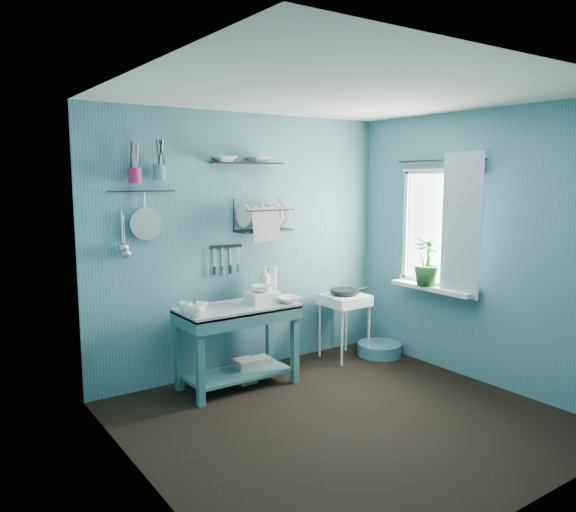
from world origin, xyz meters
TOP-DOWN VIEW (x-y plane):
  - floor at (0.00, 0.00)m, footprint 3.20×3.20m
  - ceiling at (0.00, 0.00)m, footprint 3.20×3.20m
  - wall_back at (0.00, 1.50)m, footprint 3.20×0.00m
  - wall_front at (0.00, -1.50)m, footprint 3.20×0.00m
  - wall_left at (-1.60, 0.00)m, footprint 0.00×3.00m
  - wall_right at (1.60, 0.00)m, footprint 0.00×3.00m
  - work_counter at (-0.33, 1.10)m, footprint 1.08×0.57m
  - mug_left at (-0.81, 0.94)m, footprint 0.12×0.12m
  - mug_mid at (-0.71, 1.04)m, footprint 0.14×0.14m
  - mug_right at (-0.83, 1.10)m, footprint 0.17×0.17m
  - wash_tub at (-0.08, 1.08)m, footprint 0.28×0.22m
  - tub_bowl at (-0.08, 1.08)m, footprint 0.20×0.19m
  - soap_bottle at (0.09, 1.30)m, footprint 0.11×0.12m
  - water_bottle at (0.19, 1.32)m, footprint 0.09×0.09m
  - counter_bowl at (0.12, 0.95)m, footprint 0.22×0.22m
  - hotplate_stand at (0.99, 1.17)m, footprint 0.49×0.49m
  - frying_pan at (0.99, 1.17)m, footprint 0.30×0.30m
  - knife_strip at (-0.24, 1.47)m, footprint 0.32×0.07m
  - dish_rack at (0.12, 1.37)m, footprint 0.57×0.30m
  - upper_shelf at (-0.04, 1.40)m, footprint 0.72×0.28m
  - shelf_bowl_left at (-0.27, 1.40)m, footprint 0.24×0.24m
  - shelf_bowl_right at (0.09, 1.40)m, footprint 0.22×0.22m
  - utensil_cup_magenta at (-1.11, 1.42)m, footprint 0.11×0.11m
  - utensil_cup_teal at (-0.90, 1.42)m, footprint 0.11×0.11m
  - colander at (-1.02, 1.45)m, footprint 0.28×0.03m
  - ladle_outer at (-1.23, 1.46)m, footprint 0.01×0.01m
  - ladle_inner at (-1.21, 1.46)m, footprint 0.01×0.01m
  - hook_rail at (-1.04, 1.47)m, footprint 0.60×0.01m
  - window_glass at (1.59, 0.45)m, footprint 0.00×1.10m
  - windowsill at (1.50, 0.45)m, footprint 0.16×0.95m
  - curtain at (1.52, 0.15)m, footprint 0.00×1.35m
  - curtain_rod at (1.54, 0.45)m, footprint 0.02×1.05m
  - potted_plant at (1.49, 0.51)m, footprint 0.33×0.33m
  - storage_tin_large at (-0.23, 1.15)m, footprint 0.18×0.18m
  - storage_tin_small at (-0.03, 1.18)m, footprint 0.15×0.15m
  - floor_basin at (1.36, 1.02)m, footprint 0.46×0.46m

SIDE VIEW (x-z plane):
  - floor at x=0.00m, z-range 0.00..0.00m
  - floor_basin at x=1.36m, z-range 0.00..0.13m
  - storage_tin_small at x=-0.03m, z-range 0.00..0.20m
  - storage_tin_large at x=-0.23m, z-range 0.00..0.22m
  - hotplate_stand at x=0.99m, z-range 0.00..0.68m
  - work_counter at x=-0.33m, z-range 0.00..0.75m
  - frying_pan at x=0.99m, z-range 0.70..0.73m
  - counter_bowl at x=0.12m, z-range 0.75..0.80m
  - mug_mid at x=-0.71m, z-range 0.75..0.84m
  - mug_left at x=-0.81m, z-range 0.75..0.85m
  - mug_right at x=-0.83m, z-range 0.75..0.85m
  - wash_tub at x=-0.08m, z-range 0.75..0.85m
  - windowsill at x=1.50m, z-range 0.79..0.83m
  - tub_bowl at x=-0.08m, z-range 0.85..0.91m
  - water_bottle at x=0.19m, z-range 0.75..1.03m
  - soap_bottle at x=0.09m, z-range 0.75..1.05m
  - potted_plant at x=1.49m, z-range 0.83..1.32m
  - knife_strip at x=-0.24m, z-range 1.23..1.26m
  - wall_back at x=0.00m, z-range -0.35..2.85m
  - wall_front at x=0.00m, z-range -0.35..2.85m
  - wall_left at x=-1.60m, z-range -0.25..2.75m
  - wall_right at x=1.60m, z-range -0.25..2.75m
  - window_glass at x=1.59m, z-range 0.85..1.95m
  - ladle_inner at x=-1.21m, z-range 1.27..1.57m
  - curtain at x=1.52m, z-range 0.77..2.12m
  - ladle_outer at x=-1.23m, z-range 1.32..1.62m
  - colander at x=-1.02m, z-range 1.36..1.64m
  - dish_rack at x=0.12m, z-range 1.37..1.69m
  - hook_rail at x=-1.04m, z-range 1.77..1.78m
  - utensil_cup_magenta at x=-1.11m, z-range 1.84..1.97m
  - utensil_cup_teal at x=-0.90m, z-range 1.87..2.00m
  - shelf_bowl_right at x=0.09m, z-range 1.99..2.04m
  - upper_shelf at x=-0.04m, z-range 2.02..2.03m
  - shelf_bowl_left at x=-0.27m, z-range 2.01..2.06m
  - curtain_rod at x=1.54m, z-range 2.04..2.06m
  - ceiling at x=0.00m, z-range 2.50..2.50m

